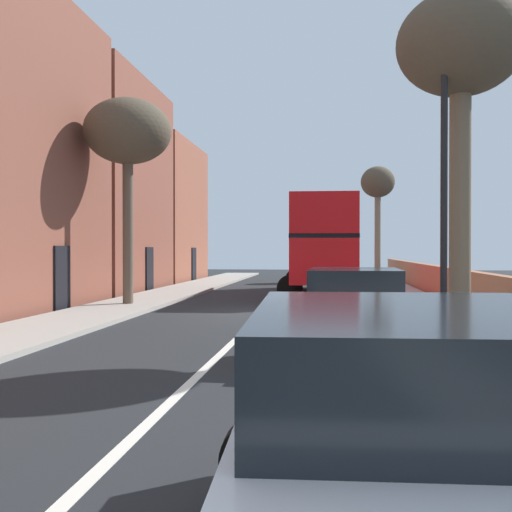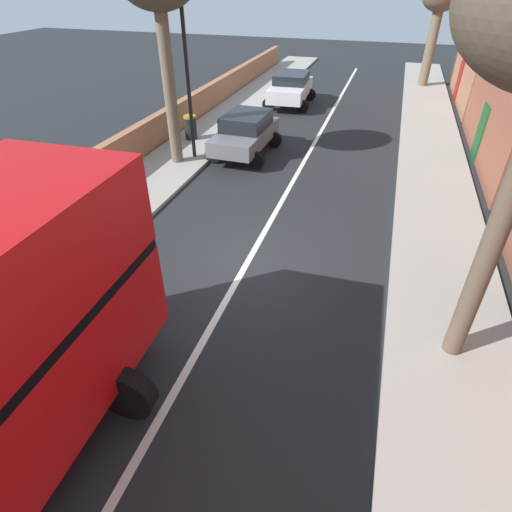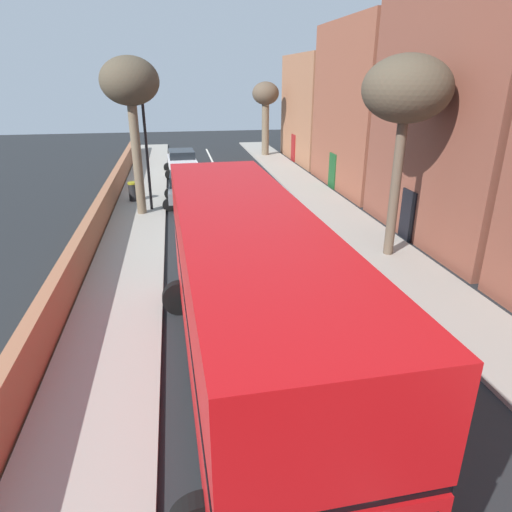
% 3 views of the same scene
% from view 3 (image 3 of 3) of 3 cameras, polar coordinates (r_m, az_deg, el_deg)
% --- Properties ---
extents(ground_plane, '(84.00, 84.00, 0.00)m').
position_cam_3_polar(ground_plane, '(18.28, -0.11, 1.01)').
color(ground_plane, black).
extents(road_centre_line, '(0.16, 54.00, 0.01)m').
position_cam_3_polar(road_centre_line, '(18.28, -0.11, 1.02)').
color(road_centre_line, silver).
rests_on(road_centre_line, ground).
extents(sidewalk_left, '(2.60, 60.00, 0.12)m').
position_cam_3_polar(sidewalk_left, '(19.65, 14.12, 2.02)').
color(sidewalk_left, '#9E998E').
rests_on(sidewalk_left, ground).
extents(sidewalk_right, '(2.60, 60.00, 0.12)m').
position_cam_3_polar(sidewalk_right, '(18.13, -15.55, 0.19)').
color(sidewalk_right, '#9E998E').
rests_on(sidewalk_right, ground).
extents(terraced_houses_left, '(4.07, 47.62, 10.29)m').
position_cam_3_polar(terraced_houses_left, '(20.11, 25.58, 14.61)').
color(terraced_houses_left, '#9E6647').
rests_on(terraced_houses_left, ground).
extents(boundary_wall_right, '(0.36, 54.00, 1.31)m').
position_cam_3_polar(boundary_wall_right, '(18.16, -20.60, 1.62)').
color(boundary_wall_right, '#9E6647').
rests_on(boundary_wall_right, ground).
extents(double_decker_bus, '(3.77, 10.74, 4.06)m').
position_cam_3_polar(double_decker_bus, '(9.37, -1.40, -4.35)').
color(double_decker_bus, red).
rests_on(double_decker_bus, ground).
extents(parked_car_grey_right_0, '(2.49, 3.99, 1.63)m').
position_cam_3_polar(parked_car_grey_right_0, '(24.80, -8.84, 8.57)').
color(parked_car_grey_right_0, slate).
rests_on(parked_car_grey_right_0, ground).
extents(parked_car_white_right_1, '(2.65, 4.31, 1.67)m').
position_cam_3_polar(parked_car_white_right_1, '(32.57, -9.29, 11.72)').
color(parked_car_white_right_1, silver).
rests_on(parked_car_white_right_1, ground).
extents(street_tree_left_0, '(2.20, 2.20, 5.92)m').
position_cam_3_polar(street_tree_left_0, '(39.62, 1.21, 19.17)').
color(street_tree_left_0, brown).
rests_on(street_tree_left_0, sidewalk_left).
extents(street_tree_right_1, '(2.64, 2.64, 7.21)m').
position_cam_3_polar(street_tree_right_1, '(22.46, -15.57, 19.88)').
color(street_tree_right_1, brown).
rests_on(street_tree_right_1, sidewalk_right).
extents(street_tree_left_2, '(3.01, 3.01, 7.07)m').
position_cam_3_polar(street_tree_left_2, '(17.00, 18.40, 18.97)').
color(street_tree_left_2, brown).
rests_on(street_tree_left_2, sidewalk_left).
extents(lamppost_right, '(0.32, 0.32, 6.31)m').
position_cam_3_polar(lamppost_right, '(23.22, -13.76, 14.56)').
color(lamppost_right, black).
rests_on(lamppost_right, sidewalk_right).
extents(litter_bin_right, '(0.55, 0.55, 1.02)m').
position_cam_3_polar(litter_bin_right, '(25.70, -15.16, 7.86)').
color(litter_bin_right, black).
rests_on(litter_bin_right, sidewalk_right).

